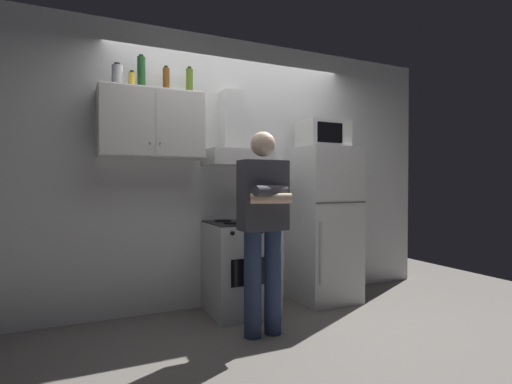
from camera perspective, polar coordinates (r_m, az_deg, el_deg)
name	(u,v)px	position (r m, az deg, el deg)	size (l,w,h in m)	color
ground_plane	(256,320)	(3.68, 0.00, -18.23)	(7.00, 7.00, 0.00)	slate
back_wall_tiled	(232,172)	(4.02, -3.57, 3.00)	(4.80, 0.10, 2.70)	white
upper_cabinet	(152,125)	(3.62, -15.09, 9.54)	(0.90, 0.37, 0.60)	white
stove_oven	(240,267)	(3.76, -2.32, -10.93)	(0.60, 0.62, 0.87)	silver
range_hood	(235,146)	(3.81, -3.06, 6.83)	(0.60, 0.44, 0.75)	white
refrigerator	(324,224)	(4.15, 9.92, -4.67)	(0.60, 0.62, 1.60)	silver
microwave	(323,135)	(4.18, 9.82, 8.27)	(0.48, 0.37, 0.28)	silver
person_standing	(263,224)	(3.12, 1.07, -4.71)	(0.38, 0.33, 1.64)	navy
cooking_pot	(258,215)	(3.63, 0.29, -3.46)	(0.30, 0.20, 0.11)	#B7BABF
bottle_olive_oil	(189,82)	(3.82, -9.74, 15.64)	(0.06, 0.06, 0.27)	#4C6B19
bottle_beer_brown	(166,80)	(3.77, -13.06, 15.68)	(0.06, 0.06, 0.25)	brown
bottle_spice_jar	(132,80)	(3.66, -17.76, 15.35)	(0.06, 0.06, 0.15)	gold
bottle_canister_steel	(117,76)	(3.65, -19.71, 15.76)	(0.09, 0.09, 0.20)	#B2B5BA
bottle_wine_green	(141,73)	(3.72, -16.49, 16.36)	(0.07, 0.07, 0.31)	#19471E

